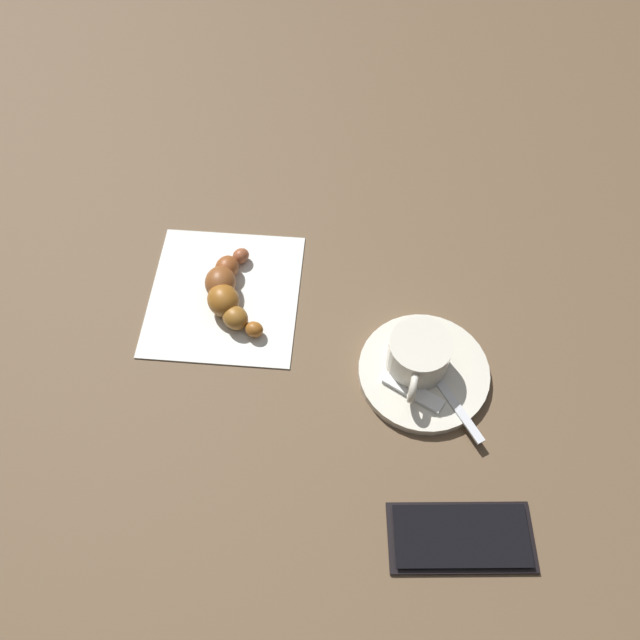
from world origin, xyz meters
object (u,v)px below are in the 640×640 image
espresso_cup (418,355)px  teaspoon (431,369)px  saucer (423,372)px  napkin (224,294)px  cell_phone (461,537)px  croissant (227,292)px  sugar_packet (413,392)px

espresso_cup → teaspoon: size_ratio=0.73×
saucer → napkin: 0.25m
cell_phone → teaspoon: bearing=-77.2°
espresso_cup → croissant: bearing=-15.6°
sugar_packet → teaspoon: bearing=85.7°
espresso_cup → cell_phone: size_ratio=0.61×
espresso_cup → croissant: 0.23m
teaspoon → sugar_packet: 0.03m
cell_phone → espresso_cup: bearing=-72.4°
cell_phone → napkin: bearing=-40.5°
saucer → sugar_packet: 0.03m
espresso_cup → cell_phone: 0.19m
saucer → espresso_cup: 0.03m
teaspoon → napkin: 0.26m
espresso_cup → teaspoon: espresso_cup is taller
teaspoon → saucer: bearing=3.5°
sugar_packet → napkin: size_ratio=0.37×
espresso_cup → teaspoon: bearing=168.7°
espresso_cup → croissant: size_ratio=0.73×
croissant → espresso_cup: bearing=164.4°
teaspoon → sugar_packet: bearing=60.0°
teaspoon → croissant: croissant is taller
saucer → napkin: (0.24, -0.07, -0.00)m
espresso_cup → teaspoon: 0.03m
napkin → cell_phone: (-0.29, 0.24, 0.00)m
espresso_cup → croissant: (0.22, -0.06, -0.02)m
teaspoon → napkin: bearing=-16.4°
teaspoon → croissant: bearing=-15.3°
napkin → sugar_packet: bearing=156.0°
espresso_cup → cell_phone: bearing=107.6°
cell_phone → croissant: bearing=-40.3°
teaspoon → cell_phone: size_ratio=0.84×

